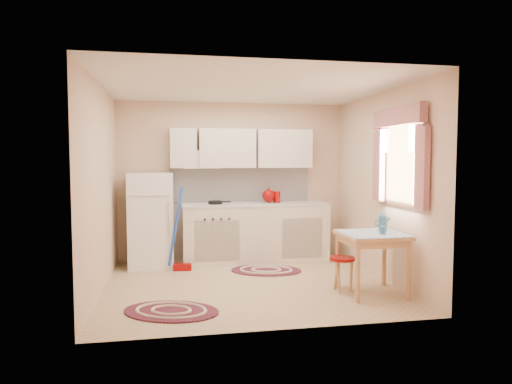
# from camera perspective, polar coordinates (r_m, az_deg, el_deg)

# --- Properties ---
(room_shell) EXTENTS (3.64, 3.60, 2.52)m
(room_shell) POSITION_cam_1_polar(r_m,az_deg,el_deg) (6.01, 0.21, 4.07)
(room_shell) COLOR tan
(room_shell) RESTS_ON ground
(fridge) EXTENTS (0.65, 0.60, 1.40)m
(fridge) POSITION_cam_1_polar(r_m,az_deg,el_deg) (6.98, -12.96, -3.42)
(fridge) COLOR white
(fridge) RESTS_ON ground
(broom) EXTENTS (0.29, 0.15, 1.20)m
(broom) POSITION_cam_1_polar(r_m,az_deg,el_deg) (6.64, -9.23, -4.62)
(broom) COLOR blue
(broom) RESTS_ON ground
(base_cabinets) EXTENTS (2.25, 0.60, 0.88)m
(base_cabinets) POSITION_cam_1_polar(r_m,az_deg,el_deg) (7.17, -0.08, -5.22)
(base_cabinets) COLOR silver
(base_cabinets) RESTS_ON ground
(countertop) EXTENTS (2.27, 0.62, 0.04)m
(countertop) POSITION_cam_1_polar(r_m,az_deg,el_deg) (7.11, -0.08, -1.56)
(countertop) COLOR beige
(countertop) RESTS_ON base_cabinets
(frying_pan) EXTENTS (0.26, 0.26, 0.05)m
(frying_pan) POSITION_cam_1_polar(r_m,az_deg,el_deg) (6.97, -5.11, -1.32)
(frying_pan) COLOR black
(frying_pan) RESTS_ON countertop
(red_kettle) EXTENTS (0.27, 0.26, 0.22)m
(red_kettle) POSITION_cam_1_polar(r_m,az_deg,el_deg) (7.14, 1.59, -0.49)
(red_kettle) COLOR #830504
(red_kettle) RESTS_ON countertop
(red_canister) EXTENTS (0.11, 0.11, 0.16)m
(red_canister) POSITION_cam_1_polar(r_m,az_deg,el_deg) (7.17, 2.63, -0.71)
(red_canister) COLOR #830504
(red_canister) RESTS_ON countertop
(table) EXTENTS (0.72, 0.72, 0.72)m
(table) POSITION_cam_1_polar(r_m,az_deg,el_deg) (5.66, 14.27, -8.66)
(table) COLOR tan
(table) RESTS_ON ground
(stool) EXTENTS (0.38, 0.38, 0.42)m
(stool) POSITION_cam_1_polar(r_m,az_deg,el_deg) (5.70, 10.71, -10.08)
(stool) COLOR #830504
(stool) RESTS_ON ground
(coffee_pot) EXTENTS (0.14, 0.12, 0.26)m
(coffee_pot) POSITION_cam_1_polar(r_m,az_deg,el_deg) (5.77, 15.58, -3.52)
(coffee_pot) COLOR #29647F
(coffee_pot) RESTS_ON table
(mug) EXTENTS (0.09, 0.09, 0.10)m
(mug) POSITION_cam_1_polar(r_m,az_deg,el_deg) (5.53, 15.53, -4.66)
(mug) COLOR #29647F
(mug) RESTS_ON table
(rug_center) EXTENTS (1.15, 0.91, 0.02)m
(rug_center) POSITION_cam_1_polar(r_m,az_deg,el_deg) (6.64, 1.27, -9.77)
(rug_center) COLOR maroon
(rug_center) RESTS_ON ground
(rug_left) EXTENTS (1.20, 1.01, 0.02)m
(rug_left) POSITION_cam_1_polar(r_m,az_deg,el_deg) (5.02, -10.56, -14.44)
(rug_left) COLOR maroon
(rug_left) RESTS_ON ground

